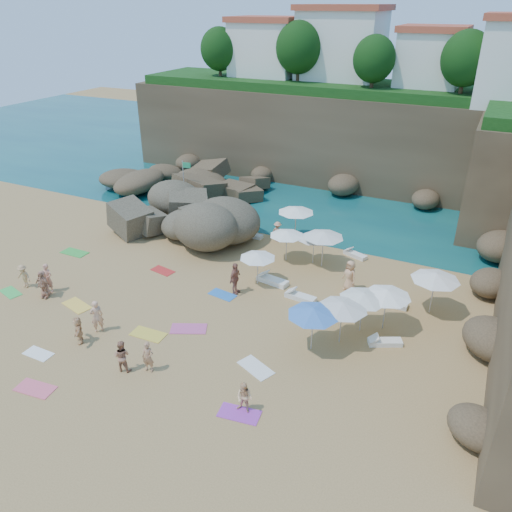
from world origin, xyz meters
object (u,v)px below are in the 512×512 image
at_px(parasol_2, 314,236).
at_px(person_stand_0, 48,278).
at_px(parasol_1, 296,210).
at_px(person_stand_5, 243,220).
at_px(parasol_0, 287,233).
at_px(person_stand_2, 278,232).
at_px(person_stand_6, 97,316).
at_px(person_stand_3, 235,278).
at_px(person_stand_4, 350,276).
at_px(flag_pole, 185,178).
at_px(lounger_0, 252,235).
at_px(rock_outcrop, 192,229).
at_px(person_stand_1, 122,356).

relative_size(parasol_2, person_stand_0, 1.22).
xyz_separation_m(parasol_1, person_stand_5, (-4.04, -0.28, -1.44)).
height_order(parasol_1, person_stand_0, parasol_1).
height_order(parasol_0, person_stand_0, parasol_0).
relative_size(parasol_2, person_stand_2, 1.48).
relative_size(person_stand_2, person_stand_6, 0.81).
bearing_deg(person_stand_3, person_stand_4, -61.16).
bearing_deg(person_stand_0, person_stand_5, 58.21).
distance_m(flag_pole, person_stand_2, 10.14).
distance_m(parasol_1, person_stand_3, 8.59).
height_order(parasol_1, lounger_0, parasol_1).
distance_m(flag_pole, person_stand_4, 17.66).
bearing_deg(rock_outcrop, parasol_1, 13.31).
relative_size(flag_pole, parasol_0, 1.72).
height_order(person_stand_0, person_stand_6, person_stand_6).
height_order(person_stand_1, person_stand_4, person_stand_4).
bearing_deg(flag_pole, person_stand_4, -24.38).
relative_size(person_stand_0, person_stand_2, 1.22).
height_order(flag_pole, person_stand_2, flag_pole).
relative_size(rock_outcrop, person_stand_5, 5.14).
bearing_deg(person_stand_0, parasol_0, 35.63).
height_order(rock_outcrop, person_stand_2, rock_outcrop).
bearing_deg(flag_pole, person_stand_5, -19.50).
height_order(flag_pole, person_stand_4, flag_pole).
relative_size(parasol_1, person_stand_5, 1.65).
distance_m(parasol_2, person_stand_6, 14.06).
xyz_separation_m(person_stand_3, person_stand_6, (-4.58, -6.42, -0.06)).
height_order(lounger_0, person_stand_4, person_stand_4).
bearing_deg(parasol_2, person_stand_1, -106.97).
height_order(rock_outcrop, person_stand_1, person_stand_1).
xyz_separation_m(flag_pole, person_stand_6, (5.59, -16.92, -1.55)).
distance_m(person_stand_1, person_stand_4, 13.65).
distance_m(rock_outcrop, lounger_0, 4.73).
height_order(parasol_0, lounger_0, parasol_0).
xyz_separation_m(flag_pole, person_stand_1, (8.73, -18.80, -1.66)).
bearing_deg(rock_outcrop, person_stand_5, 23.18).
relative_size(lounger_0, person_stand_4, 0.83).
bearing_deg(parasol_2, parasol_1, 129.38).
distance_m(parasol_1, person_stand_6, 15.76).
xyz_separation_m(parasol_1, person_stand_0, (-10.20, -13.11, -1.32)).
height_order(parasol_1, person_stand_2, parasol_1).
distance_m(parasol_2, person_stand_2, 4.13).
distance_m(person_stand_2, person_stand_4, 7.79).
distance_m(person_stand_3, person_stand_5, 9.01).
bearing_deg(flag_pole, person_stand_2, -17.17).
bearing_deg(parasol_1, person_stand_5, -176.06).
xyz_separation_m(rock_outcrop, person_stand_3, (7.24, -6.70, 0.97)).
relative_size(parasol_0, person_stand_2, 1.52).
relative_size(person_stand_1, person_stand_6, 0.89).
height_order(flag_pole, person_stand_6, flag_pole).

